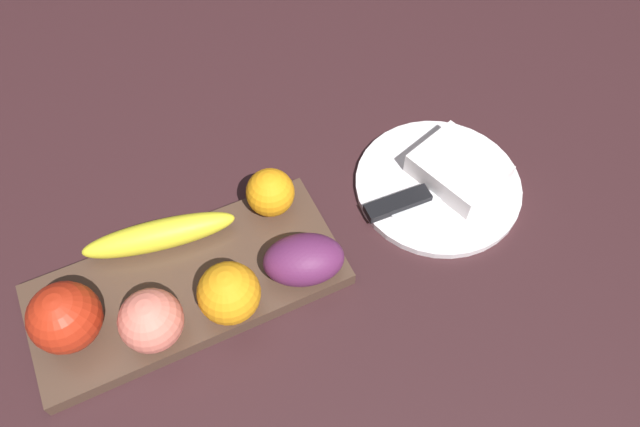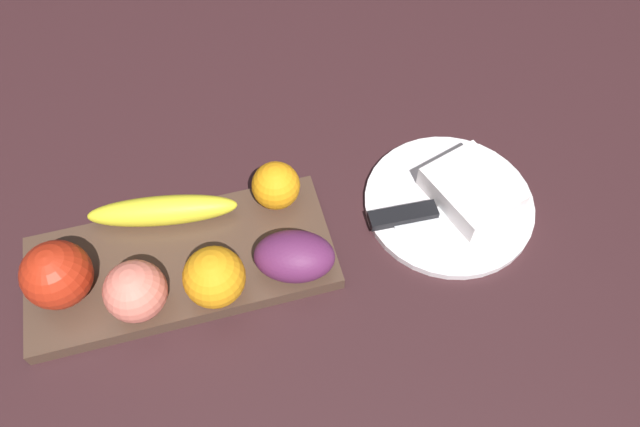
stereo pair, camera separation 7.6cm
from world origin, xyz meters
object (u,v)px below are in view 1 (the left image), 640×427
object	(u,v)px
apple	(65,317)
knife	(408,200)
peach	(151,321)
dinner_plate	(438,185)
orange_near_apple	(270,192)
fruit_tray	(188,285)
banana	(160,235)
grape_bunch	(304,260)
folded_napkin	(458,169)
orange_near_banana	(229,293)

from	to	relation	value
apple	knife	bearing A→B (deg)	-0.11
peach	knife	bearing A→B (deg)	6.64
apple	dinner_plate	xyz separation A→B (m)	(0.49, 0.01, -0.06)
peach	orange_near_apple	bearing A→B (deg)	29.61
fruit_tray	orange_near_apple	size ratio (longest dim) A/B	6.04
banana	fruit_tray	bearing A→B (deg)	108.17
fruit_tray	peach	xyz separation A→B (m)	(-0.05, -0.05, 0.05)
orange_near_apple	peach	size ratio (longest dim) A/B	0.86
grape_bunch	peach	bearing A→B (deg)	-179.58
apple	banana	xyz separation A→B (m)	(0.12, 0.07, -0.02)
apple	grape_bunch	world-z (taller)	apple
apple	knife	world-z (taller)	apple
orange_near_apple	folded_napkin	distance (m)	0.26
fruit_tray	knife	bearing A→B (deg)	-1.77
banana	orange_near_banana	world-z (taller)	orange_near_banana
orange_near_apple	banana	bearing A→B (deg)	176.88
banana	dinner_plate	distance (m)	0.37
orange_near_banana	folded_napkin	distance (m)	0.35
apple	fruit_tray	bearing A→B (deg)	3.63
fruit_tray	knife	distance (m)	0.30
fruit_tray	banana	distance (m)	0.07
apple	banana	distance (m)	0.15
grape_bunch	knife	world-z (taller)	grape_bunch
peach	knife	xyz separation A→B (m)	(0.35, 0.04, -0.04)
orange_near_banana	grape_bunch	xyz separation A→B (m)	(0.10, 0.01, -0.01)
banana	orange_near_apple	size ratio (longest dim) A/B	3.03
apple	orange_near_apple	xyz separation A→B (m)	(0.27, 0.06, -0.01)
apple	orange_near_apple	size ratio (longest dim) A/B	1.29
peach	folded_napkin	world-z (taller)	peach
peach	grape_bunch	world-z (taller)	peach
knife	fruit_tray	bearing A→B (deg)	-179.13
grape_bunch	dinner_plate	size ratio (longest dim) A/B	0.43
orange_near_banana	banana	bearing A→B (deg)	111.56
banana	knife	xyz separation A→B (m)	(0.31, -0.07, -0.03)
orange_near_apple	knife	distance (m)	0.18
orange_near_apple	folded_napkin	size ratio (longest dim) A/B	0.55
orange_near_apple	folded_napkin	bearing A→B (deg)	-12.48
grape_bunch	folded_napkin	xyz separation A→B (m)	(0.25, 0.05, -0.02)
grape_bunch	dinner_plate	world-z (taller)	grape_bunch
dinner_plate	apple	bearing A→B (deg)	-179.00
folded_napkin	banana	bearing A→B (deg)	170.91
peach	knife	distance (m)	0.36
apple	orange_near_banana	world-z (taller)	apple
dinner_plate	folded_napkin	bearing A→B (deg)	0.00
fruit_tray	peach	distance (m)	0.09
peach	grape_bunch	bearing A→B (deg)	0.42
grape_bunch	folded_napkin	world-z (taller)	grape_bunch
banana	orange_near_banana	bearing A→B (deg)	121.19
orange_near_banana	peach	world-z (taller)	same
dinner_plate	knife	xyz separation A→B (m)	(-0.05, -0.01, 0.01)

